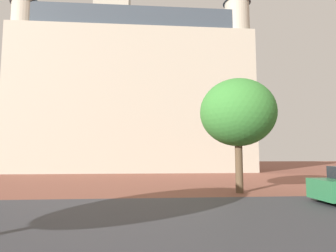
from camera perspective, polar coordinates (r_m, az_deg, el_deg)
ground_plane at (r=11.13m, az=1.33°, el=-16.19°), size 120.00×120.00×0.00m
street_asphalt_strip at (r=9.58m, az=2.35°, el=-17.91°), size 120.00×7.64×0.00m
landmark_building at (r=34.98m, az=-7.22°, el=7.54°), size 26.96×10.70×36.71m
tree_curb_far at (r=15.43m, az=14.01°, el=2.63°), size 4.01×4.01×6.04m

